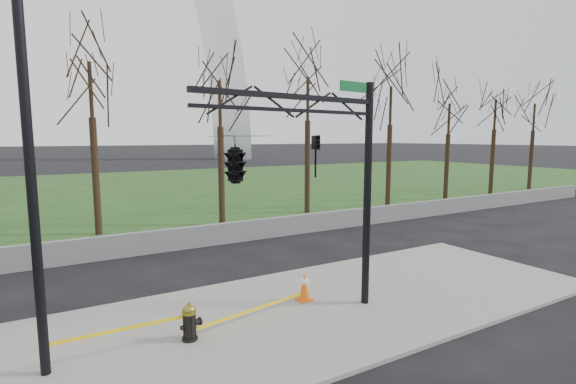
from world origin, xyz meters
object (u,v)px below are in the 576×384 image
fire_hydrant (190,323)px  street_light (42,132)px  traffic_cone (304,287)px  traffic_signal_mast (266,158)px

fire_hydrant → street_light: bearing=168.4°
traffic_cone → street_light: 7.40m
fire_hydrant → traffic_cone: 3.53m
fire_hydrant → traffic_signal_mast: (1.58, -0.69, 3.65)m
street_light → traffic_signal_mast: bearing=-19.7°
traffic_cone → traffic_signal_mast: bearing=-144.0°
fire_hydrant → traffic_signal_mast: size_ratio=0.15×
traffic_cone → traffic_signal_mast: traffic_signal_mast is taller
fire_hydrant → street_light: 4.93m
traffic_cone → street_light: street_light is taller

